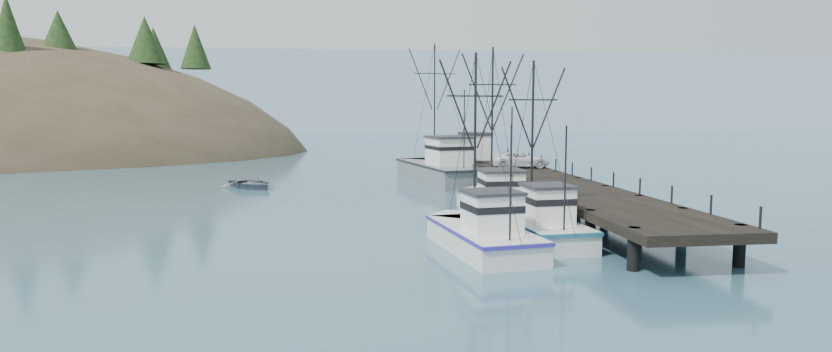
{
  "coord_description": "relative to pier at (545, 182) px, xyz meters",
  "views": [
    {
      "loc": [
        -2.16,
        -31.37,
        7.45
      ],
      "look_at": [
        3.81,
        14.24,
        2.5
      ],
      "focal_mm": 28.0,
      "sensor_mm": 36.0,
      "label": 1
    }
  ],
  "objects": [
    {
      "name": "trawler_near",
      "position": [
        -4.83,
        -12.9,
        -0.87
      ],
      "size": [
        3.91,
        10.08,
        10.36
      ],
      "color": "silver",
      "rests_on": "ground"
    },
    {
      "name": "trawler_mid",
      "position": [
        -8.5,
        -14.87,
        -0.87
      ],
      "size": [
        4.78,
        10.66,
        10.59
      ],
      "color": "silver",
      "rests_on": "ground"
    },
    {
      "name": "ground",
      "position": [
        -14.0,
        -16.0,
        -1.69
      ],
      "size": [
        400.0,
        400.0,
        0.0
      ],
      "primitive_type": "plane",
      "color": "#30576C",
      "rests_on": "ground"
    },
    {
      "name": "pier_shed",
      "position": [
        -1.46,
        18.0,
        1.73
      ],
      "size": [
        3.0,
        3.2,
        2.8
      ],
      "color": "silver",
      "rests_on": "pier"
    },
    {
      "name": "distant_ridge",
      "position": [
        -4.0,
        154.0,
        -1.69
      ],
      "size": [
        360.0,
        40.0,
        26.0
      ],
      "primitive_type": "cube",
      "color": "#9EB2C6",
      "rests_on": "ground"
    },
    {
      "name": "pier",
      "position": [
        0.0,
        0.0,
        0.0
      ],
      "size": [
        6.0,
        44.0,
        2.0
      ],
      "color": "black",
      "rests_on": "ground"
    },
    {
      "name": "moored_sailboats",
      "position": [
        -43.04,
        43.56,
        -1.36
      ],
      "size": [
        14.92,
        15.14,
        6.35
      ],
      "color": "silver",
      "rests_on": "ground"
    },
    {
      "name": "distant_ridge_far",
      "position": [
        -54.0,
        169.0,
        -1.69
      ],
      "size": [
        180.0,
        25.0,
        18.0
      ],
      "primitive_type": "cube",
      "color": "silver",
      "rests_on": "ground"
    },
    {
      "name": "work_vessel",
      "position": [
        -5.41,
        16.07,
        -0.46
      ],
      "size": [
        7.83,
        17.1,
        14.04
      ],
      "color": "slate",
      "rests_on": "ground"
    },
    {
      "name": "pickup_truck",
      "position": [
        0.52,
        8.55,
        1.04
      ],
      "size": [
        5.3,
        2.53,
        1.46
      ],
      "primitive_type": "imported",
      "rotation": [
        0.0,
        0.0,
        1.55
      ],
      "color": "silver",
      "rests_on": "pier"
    },
    {
      "name": "trawler_far",
      "position": [
        -5.02,
        -4.21,
        -0.87
      ],
      "size": [
        3.87,
        11.61,
        11.87
      ],
      "color": "silver",
      "rests_on": "ground"
    },
    {
      "name": "motorboat",
      "position": [
        -23.5,
        12.98,
        -1.69
      ],
      "size": [
        6.71,
        7.0,
        1.18
      ],
      "primitive_type": "imported",
      "rotation": [
        0.0,
        0.0,
        0.66
      ],
      "color": "slate",
      "rests_on": "ground"
    }
  ]
}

